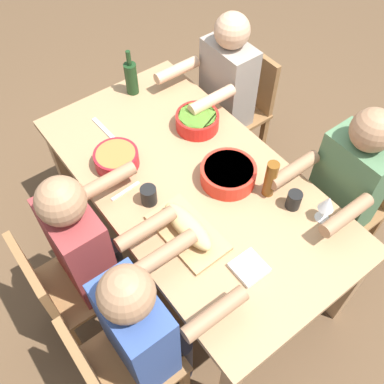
# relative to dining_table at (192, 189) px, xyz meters

# --- Properties ---
(ground_plane) EXTENTS (8.00, 8.00, 0.00)m
(ground_plane) POSITION_rel_dining_table_xyz_m (0.00, 0.00, -0.66)
(ground_plane) COLOR brown
(dining_table) EXTENTS (1.80, 0.96, 0.74)m
(dining_table) POSITION_rel_dining_table_xyz_m (0.00, 0.00, 0.00)
(dining_table) COLOR #A87F56
(dining_table) RESTS_ON ground_plane
(chair_near_center) EXTENTS (0.40, 0.40, 0.85)m
(chair_near_center) POSITION_rel_dining_table_xyz_m (0.00, -0.80, -0.18)
(chair_near_center) COLOR olive
(chair_near_center) RESTS_ON ground_plane
(diner_near_center) EXTENTS (0.41, 0.53, 1.20)m
(diner_near_center) POSITION_rel_dining_table_xyz_m (0.00, -0.62, 0.04)
(diner_near_center) COLOR #2D2D38
(diner_near_center) RESTS_ON ground_plane
(chair_near_right) EXTENTS (0.40, 0.40, 0.85)m
(chair_near_right) POSITION_rel_dining_table_xyz_m (0.50, -0.80, -0.18)
(chair_near_right) COLOR olive
(chair_near_right) RESTS_ON ground_plane
(diner_near_right) EXTENTS (0.41, 0.53, 1.20)m
(diner_near_right) POSITION_rel_dining_table_xyz_m (0.50, -0.62, 0.04)
(diner_near_right) COLOR #2D2D38
(diner_near_right) RESTS_ON ground_plane
(chair_far_right) EXTENTS (0.40, 0.40, 0.85)m
(chair_far_right) POSITION_rel_dining_table_xyz_m (0.50, 0.80, -0.18)
(chair_far_right) COLOR olive
(chair_far_right) RESTS_ON ground_plane
(diner_far_right) EXTENTS (0.41, 0.53, 1.20)m
(diner_far_right) POSITION_rel_dining_table_xyz_m (0.50, 0.62, 0.04)
(diner_far_right) COLOR #2D2D38
(diner_far_right) RESTS_ON ground_plane
(chair_far_left) EXTENTS (0.40, 0.40, 0.85)m
(chair_far_left) POSITION_rel_dining_table_xyz_m (-0.50, 0.80, -0.18)
(chair_far_left) COLOR olive
(chair_far_left) RESTS_ON ground_plane
(diner_far_left) EXTENTS (0.41, 0.53, 1.20)m
(diner_far_left) POSITION_rel_dining_table_xyz_m (-0.50, 0.62, 0.04)
(diner_far_left) COLOR #2D2D38
(diner_far_left) RESTS_ON ground_plane
(serving_bowl_fruit) EXTENTS (0.24, 0.24, 0.09)m
(serving_bowl_fruit) POSITION_rel_dining_table_xyz_m (-0.32, -0.26, 0.13)
(serving_bowl_fruit) COLOR #B21923
(serving_bowl_fruit) RESTS_ON dining_table
(serving_bowl_greens) EXTENTS (0.29, 0.29, 0.09)m
(serving_bowl_greens) POSITION_rel_dining_table_xyz_m (0.12, 0.15, 0.13)
(serving_bowl_greens) COLOR red
(serving_bowl_greens) RESTS_ON dining_table
(serving_bowl_salad) EXTENTS (0.25, 0.25, 0.09)m
(serving_bowl_salad) POSITION_rel_dining_table_xyz_m (-0.29, 0.26, 0.13)
(serving_bowl_salad) COLOR red
(serving_bowl_salad) RESTS_ON dining_table
(cutting_board) EXTENTS (0.41, 0.23, 0.02)m
(cutting_board) POSITION_rel_dining_table_xyz_m (0.25, -0.22, 0.09)
(cutting_board) COLOR tan
(cutting_board) RESTS_ON dining_table
(bread_loaf) EXTENTS (0.32, 0.12, 0.09)m
(bread_loaf) POSITION_rel_dining_table_xyz_m (0.25, -0.22, 0.15)
(bread_loaf) COLOR tan
(bread_loaf) RESTS_ON cutting_board
(wine_bottle) EXTENTS (0.08, 0.08, 0.29)m
(wine_bottle) POSITION_rel_dining_table_xyz_m (-0.77, 0.13, 0.19)
(wine_bottle) COLOR #193819
(wine_bottle) RESTS_ON dining_table
(beer_bottle) EXTENTS (0.06, 0.06, 0.22)m
(beer_bottle) POSITION_rel_dining_table_xyz_m (0.30, 0.25, 0.19)
(beer_bottle) COLOR brown
(beer_bottle) RESTS_ON dining_table
(wine_glass) EXTENTS (0.08, 0.08, 0.17)m
(wine_glass) POSITION_rel_dining_table_xyz_m (0.57, 0.36, 0.20)
(wine_glass) COLOR silver
(wine_glass) RESTS_ON dining_table
(cup_near_center) EXTENTS (0.08, 0.08, 0.10)m
(cup_near_center) POSITION_rel_dining_table_xyz_m (-0.01, -0.26, 0.13)
(cup_near_center) COLOR black
(cup_near_center) RESTS_ON dining_table
(fork_near_center) EXTENTS (0.03, 0.17, 0.01)m
(fork_near_center) POSITION_rel_dining_table_xyz_m (-0.14, -0.32, 0.09)
(fork_near_center) COLOR silver
(fork_near_center) RESTS_ON dining_table
(cup_far_right) EXTENTS (0.07, 0.07, 0.10)m
(cup_far_right) POSITION_rel_dining_table_xyz_m (0.44, 0.29, 0.13)
(cup_far_right) COLOR black
(cup_far_right) RESTS_ON dining_table
(carving_knife) EXTENTS (0.23, 0.03, 0.01)m
(carving_knife) POSITION_rel_dining_table_xyz_m (-0.59, -0.18, 0.09)
(carving_knife) COLOR silver
(carving_knife) RESTS_ON dining_table
(napkin_stack) EXTENTS (0.14, 0.14, 0.02)m
(napkin_stack) POSITION_rel_dining_table_xyz_m (0.57, -0.11, 0.09)
(napkin_stack) COLOR white
(napkin_stack) RESTS_ON dining_table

